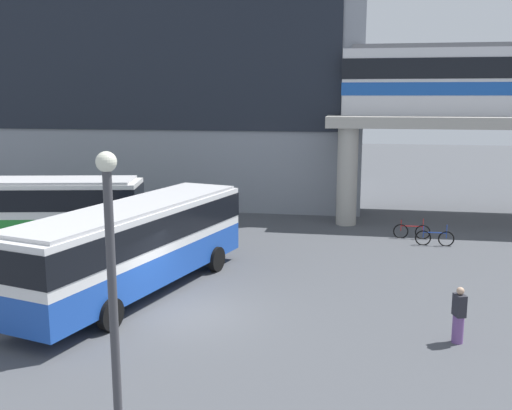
{
  "coord_description": "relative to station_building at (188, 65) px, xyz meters",
  "views": [
    {
      "loc": [
        5.12,
        -17.13,
        6.94
      ],
      "look_at": [
        0.78,
        7.67,
        2.2
      ],
      "focal_mm": 40.84,
      "sensor_mm": 36.0,
      "label": 1
    }
  ],
  "objects": [
    {
      "name": "bicycle_blue",
      "position": [
        15.95,
        -13.92,
        -8.73
      ],
      "size": [
        1.79,
        0.06,
        1.04
      ],
      "color": "black",
      "rests_on": "ground_plane"
    },
    {
      "name": "bus_main",
      "position": [
        4.7,
        -22.73,
        -7.1
      ],
      "size": [
        5.3,
        11.32,
        3.22
      ],
      "color": "#1E4CB2",
      "rests_on": "ground_plane"
    },
    {
      "name": "ground_plane",
      "position": [
        7.13,
        -14.4,
        -9.09
      ],
      "size": [
        120.0,
        120.0,
        0.0
      ],
      "primitive_type": "plane",
      "color": "#47494F"
    },
    {
      "name": "station_building",
      "position": [
        0.0,
        0.0,
        0.0
      ],
      "size": [
        24.99,
        15.88,
        18.17
      ],
      "color": "gray",
      "rests_on": "ground_plane"
    },
    {
      "name": "bus_secondary",
      "position": [
        -2.93,
        -17.71,
        -7.1
      ],
      "size": [
        11.32,
        4.69,
        3.22
      ],
      "color": "#268C33",
      "rests_on": "ground_plane"
    },
    {
      "name": "lamp_post",
      "position": [
        8.09,
        -32.37,
        -5.51
      ],
      "size": [
        0.36,
        0.36,
        6.02
      ],
      "color": "#3F3F44",
      "rests_on": "ground_plane"
    },
    {
      "name": "bicycle_red",
      "position": [
        15.01,
        -12.7,
        -8.73
      ],
      "size": [
        1.79,
        0.08,
        1.04
      ],
      "color": "black",
      "rests_on": "ground_plane"
    },
    {
      "name": "pedestrian_at_kerb",
      "position": [
        15.23,
        -25.17,
        -8.31
      ],
      "size": [
        0.37,
        0.46,
        1.65
      ],
      "color": "#724C8C",
      "rests_on": "ground_plane"
    }
  ]
}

